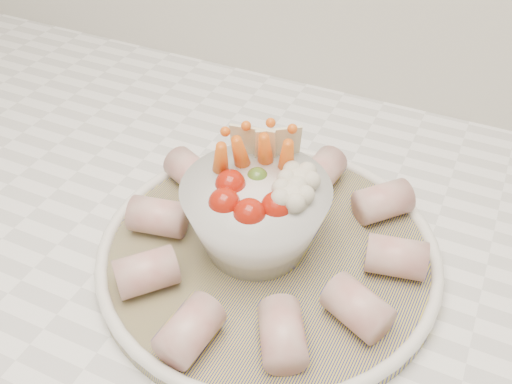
% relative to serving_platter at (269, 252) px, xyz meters
% --- Properties ---
extents(serving_platter, '(0.34, 0.34, 0.02)m').
position_rel_serving_platter_xyz_m(serving_platter, '(0.00, 0.00, 0.00)').
color(serving_platter, navy).
rests_on(serving_platter, kitchen_counter).
extents(veggie_bowl, '(0.14, 0.14, 0.11)m').
position_rel_serving_platter_xyz_m(veggie_bowl, '(-0.01, 0.00, 0.05)').
color(veggie_bowl, silver).
rests_on(veggie_bowl, serving_platter).
extents(cured_meat_rolls, '(0.29, 0.29, 0.04)m').
position_rel_serving_platter_xyz_m(cured_meat_rolls, '(-0.00, 0.00, 0.02)').
color(cured_meat_rolls, '#B05550').
rests_on(cured_meat_rolls, serving_platter).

